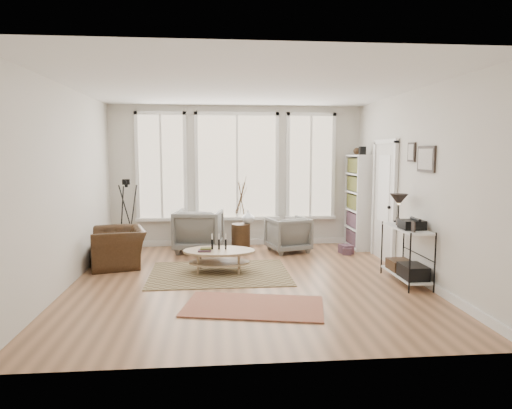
{
  "coord_description": "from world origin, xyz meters",
  "views": [
    {
      "loc": [
        -0.48,
        -6.76,
        1.95
      ],
      "look_at": [
        0.2,
        0.6,
        1.1
      ],
      "focal_mm": 32.0,
      "sensor_mm": 36.0,
      "label": 1
    }
  ],
  "objects": [
    {
      "name": "tripod_camera",
      "position": [
        -2.15,
        2.1,
        0.66
      ],
      "size": [
        0.51,
        0.51,
        1.44
      ],
      "color": "black",
      "rests_on": "ground"
    },
    {
      "name": "low_shelf",
      "position": [
        2.38,
        -0.3,
        0.51
      ],
      "size": [
        0.38,
        1.08,
        1.3
      ],
      "color": "white",
      "rests_on": "ground"
    },
    {
      "name": "coffee_table",
      "position": [
        -0.42,
        0.54,
        0.29
      ],
      "size": [
        1.22,
        0.84,
        0.54
      ],
      "color": "tan",
      "rests_on": "ground"
    },
    {
      "name": "side_table",
      "position": [
        0.03,
        2.07,
        0.74
      ],
      "size": [
        0.37,
        0.37,
        1.54
      ],
      "color": "#382314",
      "rests_on": "ground"
    },
    {
      "name": "book_stack_near",
      "position": [
        2.05,
        1.7,
        0.08
      ],
      "size": [
        0.26,
        0.31,
        0.17
      ],
      "primitive_type": "cube",
      "rotation": [
        0.0,
        0.0,
        0.24
      ],
      "color": "brown",
      "rests_on": "ground"
    },
    {
      "name": "room",
      "position": [
        0.02,
        0.03,
        1.43
      ],
      "size": [
        5.5,
        5.54,
        2.9
      ],
      "color": "#A1714C",
      "rests_on": "ground"
    },
    {
      "name": "door",
      "position": [
        2.57,
        1.15,
        1.12
      ],
      "size": [
        0.09,
        1.06,
        2.22
      ],
      "color": "silver",
      "rests_on": "ground"
    },
    {
      "name": "bookcase",
      "position": [
        2.44,
        2.23,
        0.96
      ],
      "size": [
        0.31,
        0.85,
        2.06
      ],
      "color": "white",
      "rests_on": "ground"
    },
    {
      "name": "rug_runner",
      "position": [
        0.01,
        -1.19,
        0.01
      ],
      "size": [
        1.91,
        1.31,
        0.01
      ],
      "primitive_type": "cube",
      "rotation": [
        0.0,
        0.0,
        -0.21
      ],
      "color": "maroon",
      "rests_on": "ground"
    },
    {
      "name": "accent_chair",
      "position": [
        -2.15,
        1.11,
        0.33
      ],
      "size": [
        1.21,
        1.13,
        0.65
      ],
      "primitive_type": "imported",
      "rotation": [
        0.0,
        0.0,
        -1.28
      ],
      "color": "#382314",
      "rests_on": "ground"
    },
    {
      "name": "vase",
      "position": [
        0.18,
        2.14,
        0.68
      ],
      "size": [
        0.25,
        0.25,
        0.26
      ],
      "primitive_type": "imported",
      "rotation": [
        0.0,
        0.0,
        0.02
      ],
      "color": "silver",
      "rests_on": "side_table"
    },
    {
      "name": "book_stack_far",
      "position": [
        2.05,
        1.62,
        0.07
      ],
      "size": [
        0.23,
        0.26,
        0.14
      ],
      "primitive_type": "cube",
      "rotation": [
        0.0,
        0.0,
        -0.32
      ],
      "color": "brown",
      "rests_on": "ground"
    },
    {
      "name": "wall_art",
      "position": [
        2.58,
        -0.27,
        1.88
      ],
      "size": [
        0.04,
        0.88,
        0.44
      ],
      "color": "black",
      "rests_on": "ground"
    },
    {
      "name": "rug_main",
      "position": [
        -0.41,
        0.44,
        0.01
      ],
      "size": [
        2.23,
        1.68,
        0.01
      ],
      "primitive_type": "cube",
      "rotation": [
        0.0,
        0.0,
        0.01
      ],
      "color": "brown",
      "rests_on": "ground"
    },
    {
      "name": "bay_window",
      "position": [
        0.0,
        2.71,
        1.61
      ],
      "size": [
        4.14,
        0.12,
        2.24
      ],
      "color": "beige",
      "rests_on": "ground"
    },
    {
      "name": "armchair_right",
      "position": [
        0.96,
        1.99,
        0.34
      ],
      "size": [
        0.91,
        0.93,
        0.69
      ],
      "primitive_type": "imported",
      "rotation": [
        0.0,
        0.0,
        3.41
      ],
      "color": "slate",
      "rests_on": "ground"
    },
    {
      "name": "armchair_left",
      "position": [
        -0.79,
        2.18,
        0.42
      ],
      "size": [
        1.01,
        1.03,
        0.83
      ],
      "primitive_type": "imported",
      "rotation": [
        0.0,
        0.0,
        2.99
      ],
      "color": "slate",
      "rests_on": "ground"
    }
  ]
}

